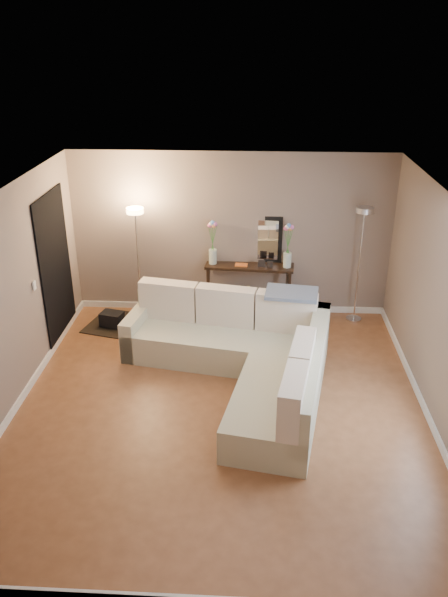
# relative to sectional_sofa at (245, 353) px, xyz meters

# --- Properties ---
(floor) EXTENTS (5.00, 5.50, 0.01)m
(floor) POSITION_rel_sectional_sofa_xyz_m (-0.28, -0.69, -0.37)
(floor) COLOR #945935
(floor) RESTS_ON ground
(ceiling) EXTENTS (5.00, 5.50, 0.01)m
(ceiling) POSITION_rel_sectional_sofa_xyz_m (-0.28, -0.69, 2.24)
(ceiling) COLOR white
(ceiling) RESTS_ON ground
(wall_back) EXTENTS (5.00, 0.02, 2.60)m
(wall_back) POSITION_rel_sectional_sofa_xyz_m (-0.28, 2.07, 0.94)
(wall_back) COLOR gray
(wall_back) RESTS_ON ground
(wall_front) EXTENTS (5.00, 0.02, 2.60)m
(wall_front) POSITION_rel_sectional_sofa_xyz_m (-0.28, -3.45, 0.94)
(wall_front) COLOR gray
(wall_front) RESTS_ON ground
(wall_left) EXTENTS (0.02, 5.50, 2.60)m
(wall_left) POSITION_rel_sectional_sofa_xyz_m (-2.79, -0.69, 0.94)
(wall_left) COLOR gray
(wall_left) RESTS_ON ground
(wall_right) EXTENTS (0.02, 5.50, 2.60)m
(wall_right) POSITION_rel_sectional_sofa_xyz_m (2.23, -0.69, 0.94)
(wall_right) COLOR gray
(wall_right) RESTS_ON ground
(baseboard_back) EXTENTS (5.00, 0.03, 0.10)m
(baseboard_back) POSITION_rel_sectional_sofa_xyz_m (-0.28, 2.05, -0.31)
(baseboard_back) COLOR white
(baseboard_back) RESTS_ON ground
(baseboard_left) EXTENTS (0.03, 5.50, 0.10)m
(baseboard_left) POSITION_rel_sectional_sofa_xyz_m (-2.77, -0.69, -0.31)
(baseboard_left) COLOR white
(baseboard_left) RESTS_ON ground
(baseboard_right) EXTENTS (0.03, 5.50, 0.10)m
(baseboard_right) POSITION_rel_sectional_sofa_xyz_m (2.20, -0.69, -0.31)
(baseboard_right) COLOR white
(baseboard_right) RESTS_ON ground
(doorway) EXTENTS (0.02, 1.20, 2.20)m
(doorway) POSITION_rel_sectional_sofa_xyz_m (-2.76, 1.01, 0.74)
(doorway) COLOR black
(doorway) RESTS_ON ground
(switch_plate) EXTENTS (0.02, 0.08, 0.12)m
(switch_plate) POSITION_rel_sectional_sofa_xyz_m (-2.76, 0.16, 0.84)
(switch_plate) COLOR white
(switch_plate) RESTS_ON ground
(sectional_sofa) EXTENTS (2.90, 3.12, 0.98)m
(sectional_sofa) POSITION_rel_sectional_sofa_xyz_m (0.00, 0.00, 0.00)
(sectional_sofa) COLOR beige
(sectional_sofa) RESTS_ON floor
(throw_blanket) EXTENTS (0.75, 0.50, 0.09)m
(throw_blanket) POSITION_rel_sectional_sofa_xyz_m (0.61, 0.59, 0.62)
(throw_blanket) COLOR slate
(throw_blanket) RESTS_ON sectional_sofa
(console_table) EXTENTS (1.41, 0.47, 0.85)m
(console_table) POSITION_rel_sectional_sofa_xyz_m (-0.07, 1.93, 0.12)
(console_table) COLOR black
(console_table) RESTS_ON floor
(leaning_mirror) EXTENTS (0.98, 0.12, 0.77)m
(leaning_mirror) POSITION_rel_sectional_sofa_xyz_m (0.03, 2.09, 0.86)
(leaning_mirror) COLOR black
(leaning_mirror) RESTS_ON console_table
(table_decor) EXTENTS (0.59, 0.14, 0.14)m
(table_decor) POSITION_rel_sectional_sofa_xyz_m (0.02, 1.88, 0.51)
(table_decor) COLOR orange
(table_decor) RESTS_ON console_table
(flower_vase_left) EXTENTS (0.16, 0.14, 0.73)m
(flower_vase_left) POSITION_rel_sectional_sofa_xyz_m (-0.56, 1.96, 0.78)
(flower_vase_left) COLOR silver
(flower_vase_left) RESTS_ON console_table
(flower_vase_right) EXTENTS (0.16, 0.14, 0.73)m
(flower_vase_right) POSITION_rel_sectional_sofa_xyz_m (0.61, 1.87, 0.78)
(flower_vase_right) COLOR silver
(flower_vase_right) RESTS_ON console_table
(floor_lamp_lit) EXTENTS (0.31, 0.31, 1.82)m
(floor_lamp_lit) POSITION_rel_sectional_sofa_xyz_m (-1.70, 1.69, 0.92)
(floor_lamp_lit) COLOR silver
(floor_lamp_lit) RESTS_ON floor
(floor_lamp_unlit) EXTENTS (0.30, 0.30, 1.86)m
(floor_lamp_unlit) POSITION_rel_sectional_sofa_xyz_m (1.71, 1.79, 0.95)
(floor_lamp_unlit) COLOR silver
(floor_lamp_unlit) RESTS_ON floor
(charcoal_rug) EXTENTS (1.37, 1.16, 0.02)m
(charcoal_rug) POSITION_rel_sectional_sofa_xyz_m (-1.88, 1.38, -0.35)
(charcoal_rug) COLOR black
(charcoal_rug) RESTS_ON floor
(black_bag) EXTENTS (0.38, 0.31, 0.22)m
(black_bag) POSITION_rel_sectional_sofa_xyz_m (-2.10, 1.34, -0.23)
(black_bag) COLOR black
(black_bag) RESTS_ON charcoal_rug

